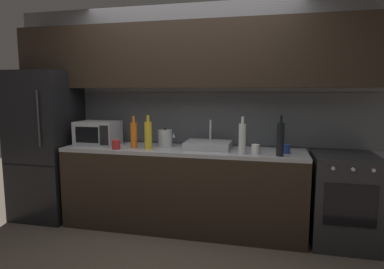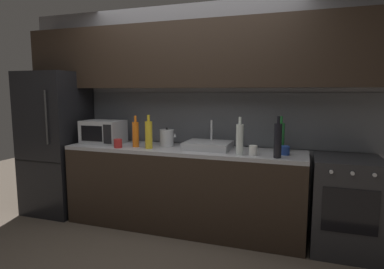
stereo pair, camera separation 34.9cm
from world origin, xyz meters
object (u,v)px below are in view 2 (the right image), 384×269
at_px(mug_white, 253,150).
at_px(microwave, 103,132).
at_px(refrigerator, 56,143).
at_px(oven_range, 345,205).
at_px(mug_blue, 285,150).
at_px(wine_bottle_dark, 278,140).
at_px(mug_red, 118,143).
at_px(wine_bottle_green, 281,137).
at_px(kettle, 167,138).
at_px(wine_bottle_orange, 136,134).
at_px(wine_bottle_clear, 240,139).
at_px(wine_bottle_yellow, 149,134).

bearing_deg(mug_white, microwave, 174.61).
xyz_separation_m(refrigerator, oven_range, (3.33, -0.00, -0.42)).
distance_m(oven_range, mug_blue, 0.75).
bearing_deg(refrigerator, oven_range, -0.02).
relative_size(wine_bottle_dark, mug_white, 4.03).
xyz_separation_m(oven_range, mug_blue, (-0.56, -0.04, 0.49)).
height_order(mug_white, mug_red, same).
bearing_deg(wine_bottle_green, mug_white, -128.47).
bearing_deg(mug_red, wine_bottle_green, 11.81).
bearing_deg(kettle, wine_bottle_dark, -12.30).
xyz_separation_m(microwave, mug_white, (1.79, -0.17, -0.09)).
relative_size(microwave, kettle, 2.18).
distance_m(microwave, mug_blue, 2.09).
bearing_deg(wine_bottle_orange, mug_blue, 2.02).
height_order(oven_range, kettle, kettle).
height_order(microwave, mug_blue, microwave).
xyz_separation_m(wine_bottle_clear, wine_bottle_green, (0.36, 0.32, -0.00)).
relative_size(oven_range, mug_white, 9.33).
bearing_deg(wine_bottle_green, mug_red, -168.19).
bearing_deg(wine_bottle_dark, oven_range, 17.86).
xyz_separation_m(wine_bottle_orange, wine_bottle_dark, (1.53, -0.11, 0.02)).
height_order(microwave, kettle, microwave).
height_order(refrigerator, oven_range, refrigerator).
bearing_deg(wine_bottle_clear, refrigerator, 175.77).
xyz_separation_m(oven_range, wine_bottle_orange, (-2.16, -0.09, 0.59)).
bearing_deg(wine_bottle_clear, wine_bottle_yellow, 177.75).
distance_m(microwave, wine_bottle_yellow, 0.69).
relative_size(mug_red, mug_blue, 1.09).
bearing_deg(wine_bottle_green, oven_range, -13.38).
bearing_deg(refrigerator, wine_bottle_orange, -4.59).
bearing_deg(mug_blue, mug_red, -174.45).
xyz_separation_m(wine_bottle_orange, mug_white, (1.30, -0.06, -0.10)).
relative_size(kettle, mug_red, 2.19).
height_order(wine_bottle_dark, mug_white, wine_bottle_dark).
xyz_separation_m(kettle, mug_red, (-0.46, -0.27, -0.05)).
distance_m(wine_bottle_clear, wine_bottle_orange, 1.18).
bearing_deg(wine_bottle_clear, microwave, 173.43).
distance_m(kettle, mug_white, 1.02).
distance_m(refrigerator, microwave, 0.70).
bearing_deg(mug_blue, wine_bottle_yellow, -176.09).
relative_size(wine_bottle_yellow, wine_bottle_dark, 0.94).
xyz_separation_m(wine_bottle_clear, wine_bottle_orange, (-1.17, 0.08, -0.01)).
height_order(oven_range, wine_bottle_orange, wine_bottle_orange).
xyz_separation_m(microwave, mug_red, (0.33, -0.23, -0.09)).
bearing_deg(refrigerator, kettle, 2.52).
bearing_deg(wine_bottle_green, microwave, -176.39).
xyz_separation_m(microwave, kettle, (0.80, 0.05, -0.04)).
height_order(oven_range, mug_blue, mug_blue).
relative_size(microwave, wine_bottle_clear, 1.24).
bearing_deg(wine_bottle_orange, mug_white, -2.49).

